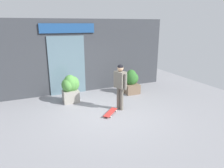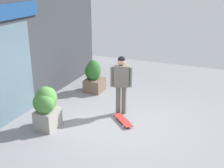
{
  "view_description": "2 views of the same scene",
  "coord_description": "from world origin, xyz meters",
  "px_view_note": "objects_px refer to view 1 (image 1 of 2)",
  "views": [
    {
      "loc": [
        -2.56,
        -6.26,
        3.04
      ],
      "look_at": [
        0.27,
        0.26,
        0.95
      ],
      "focal_mm": 33.14,
      "sensor_mm": 36.0,
      "label": 1
    },
    {
      "loc": [
        -6.51,
        -2.57,
        3.68
      ],
      "look_at": [
        0.27,
        0.26,
        0.95
      ],
      "focal_mm": 46.82,
      "sensor_mm": 36.0,
      "label": 2
    }
  ],
  "objects_px": {
    "skateboard": "(110,112)",
    "planter_box_right": "(132,81)",
    "skateboarder": "(120,82)",
    "planter_box_left": "(70,87)"
  },
  "relations": [
    {
      "from": "planter_box_left",
      "to": "planter_box_right",
      "type": "height_order",
      "value": "planter_box_left"
    },
    {
      "from": "skateboarder",
      "to": "skateboard",
      "type": "distance_m",
      "value": 1.11
    },
    {
      "from": "skateboard",
      "to": "skateboarder",
      "type": "bearing_deg",
      "value": 162.45
    },
    {
      "from": "skateboarder",
      "to": "skateboard",
      "type": "xyz_separation_m",
      "value": [
        -0.48,
        -0.25,
        -0.96
      ]
    },
    {
      "from": "skateboard",
      "to": "planter_box_right",
      "type": "relative_size",
      "value": 0.68
    },
    {
      "from": "skateboarder",
      "to": "planter_box_right",
      "type": "distance_m",
      "value": 2.01
    },
    {
      "from": "skateboard",
      "to": "planter_box_left",
      "type": "distance_m",
      "value": 2.05
    },
    {
      "from": "skateboarder",
      "to": "planter_box_left",
      "type": "bearing_deg",
      "value": -63.38
    },
    {
      "from": "skateboarder",
      "to": "planter_box_right",
      "type": "bearing_deg",
      "value": -150.13
    },
    {
      "from": "skateboarder",
      "to": "planter_box_right",
      "type": "relative_size",
      "value": 1.55
    }
  ]
}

